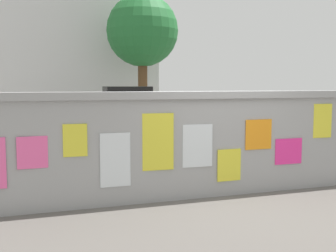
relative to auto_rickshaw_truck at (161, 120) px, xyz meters
The scene contains 10 objects.
ground 3.32m from the auto_rickshaw_truck, 99.13° to the left, with size 60.00×60.00×0.00m, color #605B56.
poster_wall 4.88m from the auto_rickshaw_truck, 96.04° to the right, with size 8.02×0.42×1.79m.
auto_rickshaw_truck is the anchor object (origin of this frame).
motorcycle 4.51m from the auto_rickshaw_truck, 135.61° to the right, with size 1.89×0.60×0.87m.
bicycle_near 3.07m from the auto_rickshaw_truck, 161.26° to the right, with size 1.70×0.44×0.95m.
bicycle_far 3.81m from the auto_rickshaw_truck, 89.29° to the right, with size 1.68×0.53×0.95m.
person_walking 3.57m from the auto_rickshaw_truck, 56.49° to the right, with size 0.47×0.47×1.62m.
person_bystander 2.99m from the auto_rickshaw_truck, 10.68° to the left, with size 0.47×0.47×1.62m.
tree_roadside 6.89m from the auto_rickshaw_truck, 79.60° to the left, with size 3.02×3.02×5.68m.
building_background 12.22m from the auto_rickshaw_truck, 102.98° to the left, with size 10.61×7.01×8.05m.
Camera 1 is at (-3.14, -6.48, 1.89)m, focal length 44.85 mm.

